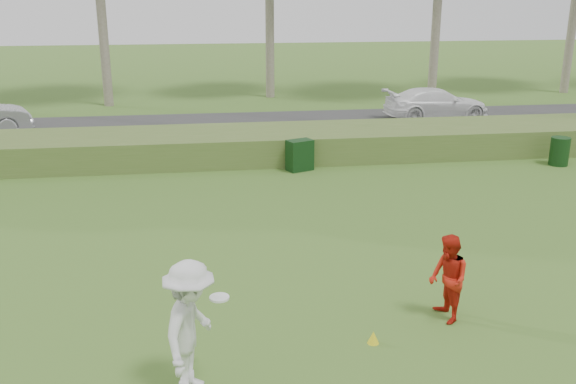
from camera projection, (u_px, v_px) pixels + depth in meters
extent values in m
plane|color=#386120|center=(324.00, 348.00, 9.99)|extent=(120.00, 120.00, 0.00)
cube|color=#476428|center=(254.00, 144.00, 21.19)|extent=(80.00, 3.00, 0.90)
cube|color=#2D2D2D|center=(243.00, 127.00, 26.03)|extent=(80.00, 6.00, 0.06)
imported|color=silver|center=(191.00, 328.00, 8.64)|extent=(1.10, 1.42, 1.94)
cylinder|color=white|center=(219.00, 298.00, 8.57)|extent=(0.27, 0.27, 0.03)
imported|color=red|center=(448.00, 279.00, 10.63)|extent=(0.61, 0.76, 1.51)
cone|color=yellow|center=(373.00, 337.00, 10.10)|extent=(0.19, 0.19, 0.20)
cube|color=black|center=(300.00, 155.00, 19.70)|extent=(0.89, 0.73, 0.95)
cylinder|color=black|center=(559.00, 151.00, 20.30)|extent=(0.78, 0.78, 0.89)
imported|color=white|center=(436.00, 104.00, 27.32)|extent=(4.51, 1.98, 1.29)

